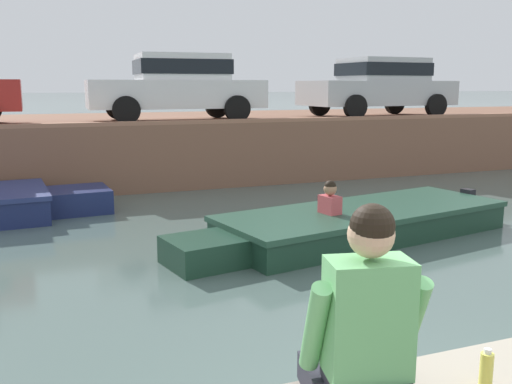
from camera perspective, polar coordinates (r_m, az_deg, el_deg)
The scene contains 8 objects.
ground_plane at distance 7.84m, azimuth -3.13°, elevation -6.15°, with size 400.00×400.00×0.00m, color #4C605B.
far_quay_wall at distance 15.20m, azimuth -12.31°, elevation 4.54°, with size 60.00×6.00×1.44m, color brown.
far_wall_coping at distance 12.31m, azimuth -10.34°, elevation 6.81°, with size 60.00×0.24×0.08m, color #9F6C52.
motorboat_passing at distance 8.67m, azimuth 9.74°, elevation -3.15°, with size 5.62×2.45×0.92m.
car_centre_white at distance 13.76m, azimuth -7.83°, elevation 10.62°, with size 4.09×2.07×1.54m.
car_right_inner_silver at distance 15.98m, azimuth 12.23°, elevation 10.46°, with size 4.14×2.08×1.54m.
person_seated_left at distance 2.63m, azimuth 10.72°, elevation -13.68°, with size 0.58×0.59×0.97m.
bottle_drink at distance 3.08m, azimuth 22.04°, elevation -16.19°, with size 0.06×0.06×0.20m.
Camera 1 is at (-2.30, -2.36, 2.25)m, focal length 40.00 mm.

